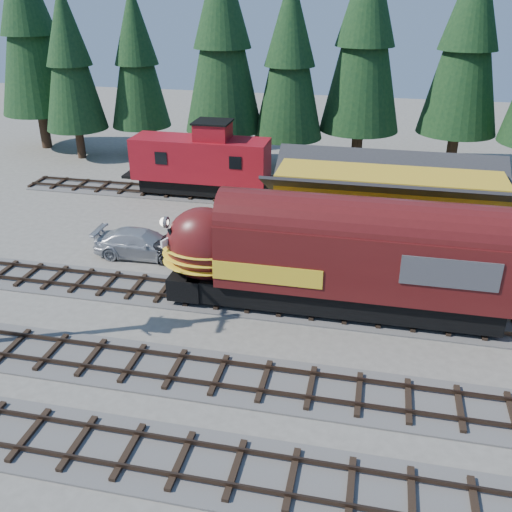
% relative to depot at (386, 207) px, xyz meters
% --- Properties ---
extents(ground, '(120.00, 120.00, 0.00)m').
position_rel_depot_xyz_m(ground, '(0.00, -10.50, -2.96)').
color(ground, '#6B665B').
rests_on(ground, ground).
extents(track_spur, '(32.00, 3.20, 0.33)m').
position_rel_depot_xyz_m(track_spur, '(-10.00, 7.50, -2.90)').
color(track_spur, '#4C4947').
rests_on(track_spur, ground).
extents(depot, '(12.80, 7.00, 5.30)m').
position_rel_depot_xyz_m(depot, '(0.00, 0.00, 0.00)').
color(depot, gold).
rests_on(depot, ground).
extents(locomotive, '(15.81, 3.14, 4.30)m').
position_rel_depot_xyz_m(locomotive, '(-2.71, -6.50, -0.45)').
color(locomotive, black).
rests_on(locomotive, ground).
extents(caboose, '(9.59, 2.78, 4.99)m').
position_rel_depot_xyz_m(caboose, '(-12.80, 7.50, -0.47)').
color(caboose, black).
rests_on(caboose, ground).
extents(pickup_truck_a, '(6.21, 4.21, 1.58)m').
position_rel_depot_xyz_m(pickup_truck_a, '(-9.46, -3.17, -2.17)').
color(pickup_truck_a, black).
rests_on(pickup_truck_a, ground).
extents(pickup_truck_b, '(5.40, 2.38, 1.54)m').
position_rel_depot_xyz_m(pickup_truck_b, '(-13.14, -2.86, -2.19)').
color(pickup_truck_b, '#AFB2B7').
rests_on(pickup_truck_b, ground).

